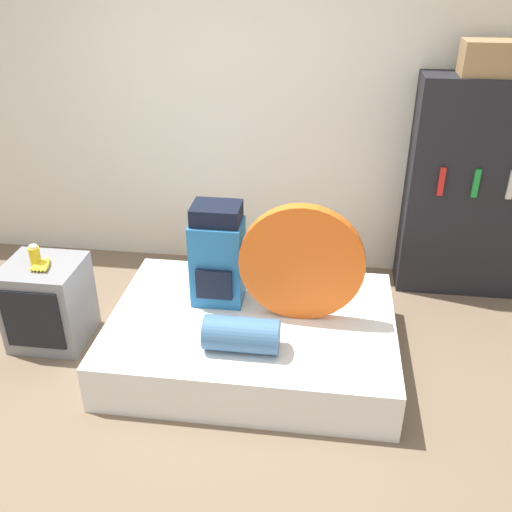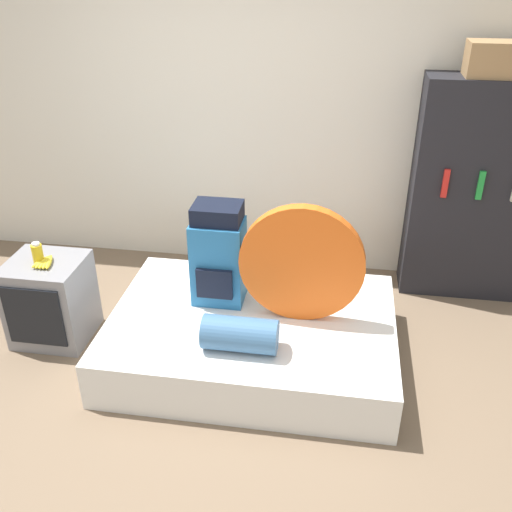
% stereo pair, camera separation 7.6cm
% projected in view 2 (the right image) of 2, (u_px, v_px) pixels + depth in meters
% --- Properties ---
extents(ground_plane, '(16.00, 16.00, 0.00)m').
position_uv_depth(ground_plane, '(199.00, 402.00, 3.46)').
color(ground_plane, brown).
extents(wall_back, '(8.00, 0.05, 2.60)m').
position_uv_depth(wall_back, '(248.00, 112.00, 4.42)').
color(wall_back, silver).
rests_on(wall_back, ground_plane).
extents(bed, '(1.84, 1.31, 0.32)m').
position_uv_depth(bed, '(252.00, 336.00, 3.78)').
color(bed, white).
rests_on(bed, ground_plane).
extents(backpack, '(0.34, 0.29, 0.69)m').
position_uv_depth(backpack, '(218.00, 255.00, 3.73)').
color(backpack, '#23669E').
rests_on(backpack, bed).
extents(tent_bag, '(0.78, 0.08, 0.78)m').
position_uv_depth(tent_bag, '(302.00, 264.00, 3.51)').
color(tent_bag, '#E05B19').
rests_on(tent_bag, bed).
extents(sleeping_roll, '(0.45, 0.21, 0.21)m').
position_uv_depth(sleeping_roll, '(240.00, 334.00, 3.36)').
color(sleeping_roll, '#3D668E').
rests_on(sleeping_roll, bed).
extents(television, '(0.50, 0.47, 0.59)m').
position_uv_depth(television, '(51.00, 300.00, 3.92)').
color(television, gray).
rests_on(television, ground_plane).
extents(canister, '(0.07, 0.07, 0.15)m').
position_uv_depth(canister, '(38.00, 254.00, 3.73)').
color(canister, gold).
rests_on(canister, television).
extents(banana_bunch, '(0.14, 0.18, 0.04)m').
position_uv_depth(banana_bunch, '(45.00, 262.00, 3.74)').
color(banana_bunch, yellow).
rests_on(banana_bunch, television).
extents(bookshelf, '(0.90, 0.35, 1.67)m').
position_uv_depth(bookshelf, '(473.00, 192.00, 4.22)').
color(bookshelf, black).
rests_on(bookshelf, ground_plane).
extents(cardboard_box, '(0.43, 0.23, 0.23)m').
position_uv_depth(cardboard_box, '(500.00, 59.00, 3.74)').
color(cardboard_box, '#99754C').
rests_on(cardboard_box, bookshelf).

